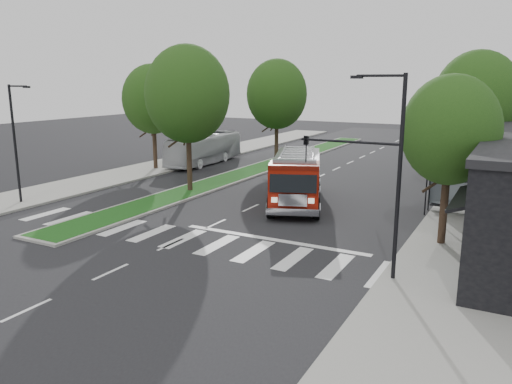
{
  "coord_description": "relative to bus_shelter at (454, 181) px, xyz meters",
  "views": [
    {
      "loc": [
        14.43,
        -22.24,
        7.72
      ],
      "look_at": [
        1.94,
        1.09,
        1.8
      ],
      "focal_mm": 35.0,
      "sensor_mm": 36.0,
      "label": 1
    }
  ],
  "objects": [
    {
      "name": "median",
      "position": [
        -17.2,
        9.85,
        -1.96
      ],
      "size": [
        3.0,
        50.0,
        0.15
      ],
      "color": "gray",
      "rests_on": "ground"
    },
    {
      "name": "tree_left_mid",
      "position": [
        -25.2,
        3.85,
        4.12
      ],
      "size": [
        5.2,
        5.2,
        9.16
      ],
      "color": "black",
      "rests_on": "ground"
    },
    {
      "name": "bus_shelter",
      "position": [
        0.0,
        0.0,
        0.0
      ],
      "size": [
        3.2,
        1.6,
        2.61
      ],
      "color": "black",
      "rests_on": "ground"
    },
    {
      "name": "sidewalk_right",
      "position": [
        1.3,
        1.85,
        -1.96
      ],
      "size": [
        5.0,
        80.0,
        0.15
      ],
      "primitive_type": "cube",
      "color": "gray",
      "rests_on": "ground"
    },
    {
      "name": "ground",
      "position": [
        -11.2,
        -8.15,
        -2.04
      ],
      "size": [
        140.0,
        140.0,
        0.0
      ],
      "primitive_type": "plane",
      "color": "black",
      "rests_on": "ground"
    },
    {
      "name": "streetlight_right_near",
      "position": [
        -1.59,
        -11.65,
        2.63
      ],
      "size": [
        4.08,
        0.22,
        8.0
      ],
      "color": "black",
      "rests_on": "ground"
    },
    {
      "name": "tree_right_mid",
      "position": [
        0.3,
        5.85,
        4.45
      ],
      "size": [
        5.6,
        5.6,
        9.72
      ],
      "color": "black",
      "rests_on": "ground"
    },
    {
      "name": "fire_engine",
      "position": [
        -9.24,
        -1.63,
        -0.43
      ],
      "size": [
        6.18,
        10.08,
        3.36
      ],
      "rotation": [
        0.0,
        0.0,
        0.37
      ],
      "color": "#580D04",
      "rests_on": "ground"
    },
    {
      "name": "tree_median_far",
      "position": [
        -17.2,
        11.85,
        4.45
      ],
      "size": [
        5.6,
        5.6,
        9.72
      ],
      "color": "black",
      "rests_on": "ground"
    },
    {
      "name": "sidewalk_left",
      "position": [
        -25.7,
        1.85,
        -1.96
      ],
      "size": [
        5.0,
        80.0,
        0.15
      ],
      "primitive_type": "cube",
      "color": "gray",
      "rests_on": "ground"
    },
    {
      "name": "tree_right_far",
      "position": [
        0.3,
        15.85,
        3.8
      ],
      "size": [
        5.0,
        5.0,
        8.73
      ],
      "color": "black",
      "rests_on": "ground"
    },
    {
      "name": "streetlight_right_far",
      "position": [
        -0.85,
        11.85,
        2.44
      ],
      "size": [
        2.11,
        0.2,
        8.0
      ],
      "color": "black",
      "rests_on": "ground"
    },
    {
      "name": "city_bus",
      "position": [
        -23.2,
        8.65,
        -0.61
      ],
      "size": [
        2.91,
        10.4,
        2.87
      ],
      "primitive_type": "imported",
      "rotation": [
        0.0,
        0.0,
        0.05
      ],
      "color": "silver",
      "rests_on": "ground"
    },
    {
      "name": "streetlight_left_near",
      "position": [
        -24.56,
        -10.15,
        2.16
      ],
      "size": [
        1.9,
        0.2,
        7.5
      ],
      "color": "black",
      "rests_on": "ground"
    },
    {
      "name": "tree_median_near",
      "position": [
        -17.2,
        -2.15,
        4.77
      ],
      "size": [
        5.8,
        5.8,
        10.16
      ],
      "color": "black",
      "rests_on": "ground"
    },
    {
      "name": "tree_right_near",
      "position": [
        0.3,
        -6.15,
        3.47
      ],
      "size": [
        4.4,
        4.4,
        8.05
      ],
      "color": "black",
      "rests_on": "ground"
    }
  ]
}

